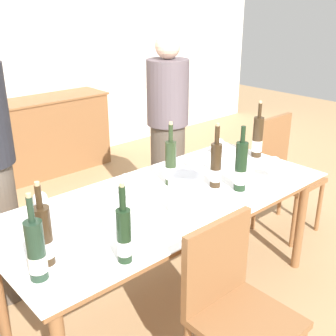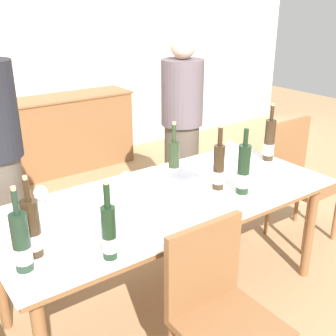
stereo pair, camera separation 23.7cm
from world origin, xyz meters
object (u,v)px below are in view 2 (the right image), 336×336
object	(u,v)px
wine_bottle_3	(32,230)
chair_near_front	(218,305)
wine_bottle_1	(243,171)
person_guest_left	(182,134)
wine_glass_1	(126,179)
wine_glass_0	(230,146)
wine_bottle_5	(269,141)
wine_glass_4	(137,216)
sideboard_cabinet	(67,133)
ice_bucket	(181,193)
wine_glass_3	(281,168)
wine_glass_5	(41,193)
chair_right_end	(297,172)
wine_bottle_0	(219,168)
wine_bottle_4	(22,243)
dining_table	(168,207)
wine_glass_2	(112,228)
wine_bottle_6	(174,164)
wine_bottle_2	(109,233)

from	to	relation	value
wine_bottle_3	chair_near_front	xyz separation A→B (m)	(0.62, -0.54, -0.35)
wine_bottle_1	person_guest_left	world-z (taller)	person_guest_left
wine_bottle_3	wine_glass_1	bearing A→B (deg)	23.13
wine_glass_0	wine_bottle_5	bearing A→B (deg)	-45.89
wine_bottle_3	wine_glass_4	world-z (taller)	wine_bottle_3
sideboard_cabinet	ice_bucket	size ratio (longest dim) A/B	6.97
sideboard_cabinet	wine_bottle_3	xyz separation A→B (m)	(-1.23, -2.61, 0.44)
wine_glass_0	wine_glass_3	size ratio (longest dim) A/B	0.86
wine_glass_5	chair_right_end	size ratio (longest dim) A/B	0.14
ice_bucket	wine_bottle_1	distance (m)	0.44
wine_bottle_3	wine_bottle_0	bearing A→B (deg)	2.66
sideboard_cabinet	person_guest_left	xyz separation A→B (m)	(0.30, -1.69, 0.36)
wine_bottle_4	sideboard_cabinet	bearing A→B (deg)	64.16
ice_bucket	dining_table	bearing A→B (deg)	75.67
wine_glass_0	wine_glass_1	world-z (taller)	wine_glass_1
wine_bottle_1	person_guest_left	size ratio (longest dim) A/B	0.25
wine_bottle_5	chair_right_end	world-z (taller)	wine_bottle_5
dining_table	wine_glass_2	distance (m)	0.60
wine_bottle_5	wine_bottle_0	bearing A→B (deg)	-165.83
dining_table	wine_bottle_1	world-z (taller)	wine_bottle_1
wine_bottle_5	chair_near_front	size ratio (longest dim) A/B	0.47
wine_bottle_6	wine_bottle_1	bearing A→B (deg)	-53.24
wine_bottle_4	chair_right_end	xyz separation A→B (m)	(2.21, 0.30, -0.32)
wine_bottle_1	sideboard_cabinet	bearing A→B (deg)	89.70
wine_bottle_4	chair_near_front	distance (m)	0.90
wine_bottle_4	wine_bottle_5	xyz separation A→B (m)	(1.83, 0.29, 0.01)
chair_near_front	person_guest_left	distance (m)	1.74
wine_glass_0	wine_glass_3	distance (m)	0.52
wine_bottle_2	wine_bottle_6	distance (m)	0.84
ice_bucket	wine_glass_5	world-z (taller)	ice_bucket
wine_bottle_1	wine_bottle_5	size ratio (longest dim) A/B	0.97
dining_table	wine_bottle_1	bearing A→B (deg)	-28.85
wine_bottle_0	chair_near_front	bearing A→B (deg)	-131.13
wine_bottle_5	wine_glass_3	distance (m)	0.41
dining_table	wine_glass_3	xyz separation A→B (m)	(0.67, -0.25, 0.17)
ice_bucket	wine_glass_0	bearing A→B (deg)	29.91
sideboard_cabinet	ice_bucket	distance (m)	2.73
wine_bottle_6	chair_near_front	size ratio (longest dim) A/B	0.45
wine_bottle_6	wine_glass_2	xyz separation A→B (m)	(-0.64, -0.40, -0.04)
dining_table	wine_glass_2	bearing A→B (deg)	-151.80
wine_glass_3	wine_glass_4	distance (m)	1.03
wine_bottle_0	wine_glass_1	distance (m)	0.55
wine_bottle_6	wine_glass_5	xyz separation A→B (m)	(-0.77, 0.17, -0.05)
wine_bottle_1	wine_glass_2	size ratio (longest dim) A/B	2.83
wine_bottle_5	wine_glass_3	world-z (taller)	wine_bottle_5
wine_bottle_0	wine_bottle_5	size ratio (longest dim) A/B	0.98
wine_glass_2	wine_glass_5	world-z (taller)	wine_glass_2
wine_bottle_3	wine_bottle_4	distance (m)	0.11
ice_bucket	wine_glass_4	world-z (taller)	ice_bucket
wine_bottle_6	wine_glass_5	bearing A→B (deg)	167.67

